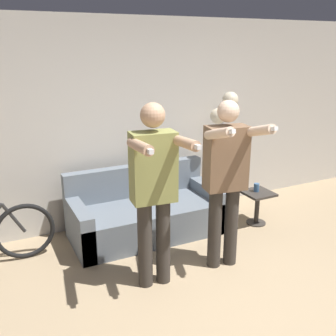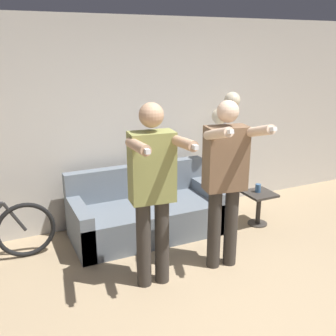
# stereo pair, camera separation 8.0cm
# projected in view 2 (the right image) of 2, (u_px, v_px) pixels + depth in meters

# --- Properties ---
(ground_plane) EXTENTS (16.00, 16.00, 0.00)m
(ground_plane) POSITION_uv_depth(u_px,v_px,m) (264.00, 321.00, 3.35)
(ground_plane) COLOR tan
(wall_back) EXTENTS (10.00, 0.05, 2.60)m
(wall_back) POSITION_uv_depth(u_px,v_px,m) (150.00, 122.00, 5.12)
(wall_back) COLOR beige
(wall_back) RESTS_ON ground_plane
(couch) EXTENTS (1.84, 0.85, 0.81)m
(couch) POSITION_uv_depth(u_px,v_px,m) (146.00, 214.00, 4.86)
(couch) COLOR slate
(couch) RESTS_ON ground_plane
(person_left) EXTENTS (0.53, 0.71, 1.79)m
(person_left) POSITION_uv_depth(u_px,v_px,m) (153.00, 185.00, 3.58)
(person_left) COLOR #38332D
(person_left) RESTS_ON ground_plane
(person_right) EXTENTS (0.56, 0.72, 1.76)m
(person_right) POSITION_uv_depth(u_px,v_px,m) (226.00, 175.00, 3.90)
(person_right) COLOR #38332D
(person_right) RESTS_ON ground_plane
(cat) EXTENTS (0.54, 0.12, 0.19)m
(cat) POSITION_uv_depth(u_px,v_px,m) (157.00, 156.00, 5.06)
(cat) COLOR #3D3833
(cat) RESTS_ON couch
(floor_lamp) EXTENTS (0.39, 0.28, 1.68)m
(floor_lamp) POSITION_uv_depth(u_px,v_px,m) (225.00, 121.00, 5.10)
(floor_lamp) COLOR #B2B2B7
(floor_lamp) RESTS_ON ground_plane
(side_table) EXTENTS (0.36, 0.36, 0.44)m
(side_table) POSITION_uv_depth(u_px,v_px,m) (259.00, 202.00, 5.09)
(side_table) COLOR #38332D
(side_table) RESTS_ON ground_plane
(cup) EXTENTS (0.07, 0.07, 0.11)m
(cup) POSITION_uv_depth(u_px,v_px,m) (258.00, 188.00, 5.06)
(cup) COLOR #3D6693
(cup) RESTS_ON side_table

